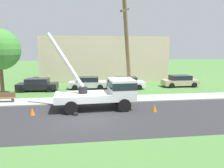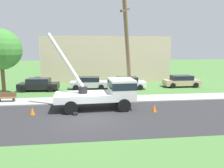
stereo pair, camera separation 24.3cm
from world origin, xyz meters
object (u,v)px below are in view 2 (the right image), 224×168
object	(u,v)px
utility_truck	(106,91)
parked_sedan_tan	(181,81)
parked_sedan_black	(39,84)
park_bench	(7,97)
traffic_cone_ahead	(154,108)
parked_sedan_white	(127,83)
roadside_tree_near	(1,49)
traffic_cone_curbside	(121,100)
parked_sedan_silver	(89,83)
leaning_utility_pole	(128,51)
traffic_cone_behind	(32,111)

from	to	relation	value
utility_truck	parked_sedan_tan	bearing A→B (deg)	39.85
parked_sedan_black	park_bench	xyz separation A→B (m)	(-1.70, -5.22, -0.25)
traffic_cone_ahead	parked_sedan_white	xyz separation A→B (m)	(-0.33, 9.48, 0.43)
traffic_cone_ahead	roadside_tree_near	world-z (taller)	roadside_tree_near
traffic_cone_ahead	parked_sedan_black	distance (m)	14.13
parked_sedan_tan	roadside_tree_near	xyz separation A→B (m)	(-20.02, -2.98, 3.94)
park_bench	traffic_cone_curbside	bearing A→B (deg)	-8.56
traffic_cone_curbside	park_bench	world-z (taller)	park_bench
parked_sedan_black	parked_sedan_silver	xyz separation A→B (m)	(5.65, 0.54, 0.00)
parked_sedan_silver	traffic_cone_ahead	bearing A→B (deg)	-64.59
leaning_utility_pole	traffic_cone_ahead	bearing A→B (deg)	-56.68
utility_truck	traffic_cone_curbside	xyz separation A→B (m)	(1.50, 1.38, -1.13)
roadside_tree_near	traffic_cone_curbside	bearing A→B (deg)	-20.69
traffic_cone_curbside	utility_truck	bearing A→B (deg)	-137.47
parked_sedan_silver	parked_sedan_white	world-z (taller)	same
parked_sedan_black	park_bench	bearing A→B (deg)	-108.07
parked_sedan_white	traffic_cone_behind	bearing A→B (deg)	-133.59
parked_sedan_white	roadside_tree_near	size ratio (longest dim) A/B	0.67
utility_truck	parked_sedan_black	world-z (taller)	utility_truck
utility_truck	traffic_cone_behind	bearing A→B (deg)	-168.96
leaning_utility_pole	traffic_cone_curbside	size ratio (longest dim) A/B	15.77
traffic_cone_ahead	traffic_cone_behind	world-z (taller)	same
parked_sedan_black	parked_sedan_tan	distance (m)	17.16
traffic_cone_ahead	parked_sedan_tan	xyz separation A→B (m)	(6.72, 10.02, 0.43)
traffic_cone_behind	parked_sedan_black	distance (m)	9.29
parked_sedan_black	parked_sedan_silver	distance (m)	5.67
traffic_cone_ahead	parked_sedan_black	bearing A→B (deg)	137.58
leaning_utility_pole	parked_sedan_tan	distance (m)	11.88
leaning_utility_pole	roadside_tree_near	world-z (taller)	leaning_utility_pole
leaning_utility_pole	park_bench	world-z (taller)	leaning_utility_pole
parked_sedan_white	parked_sedan_black	bearing A→B (deg)	179.73
leaning_utility_pole	traffic_cone_curbside	world-z (taller)	leaning_utility_pole
utility_truck	traffic_cone_behind	size ratio (longest dim) A/B	12.27
park_bench	parked_sedan_silver	bearing A→B (deg)	38.07
park_bench	traffic_cone_behind	bearing A→B (deg)	-51.86
leaning_utility_pole	parked_sedan_black	world-z (taller)	leaning_utility_pole
traffic_cone_curbside	parked_sedan_tan	size ratio (longest dim) A/B	0.13
utility_truck	roadside_tree_near	world-z (taller)	roadside_tree_near
traffic_cone_ahead	park_bench	distance (m)	12.88
leaning_utility_pole	traffic_cone_behind	bearing A→B (deg)	-164.03
parked_sedan_black	leaning_utility_pole	bearing A→B (deg)	-38.72
utility_truck	parked_sedan_silver	xyz separation A→B (m)	(-1.20, 8.65, -0.70)
traffic_cone_ahead	parked_sedan_white	bearing A→B (deg)	92.01
leaning_utility_pole	parked_sedan_black	bearing A→B (deg)	141.28
traffic_cone_behind	parked_sedan_silver	bearing A→B (deg)	66.41
utility_truck	parked_sedan_tan	size ratio (longest dim) A/B	1.56
traffic_cone_ahead	park_bench	xyz separation A→B (m)	(-12.13, 4.31, 0.18)
traffic_cone_behind	parked_sedan_white	bearing A→B (deg)	46.41
leaning_utility_pole	roadside_tree_near	size ratio (longest dim) A/B	1.33
parked_sedan_tan	park_bench	xyz separation A→B (m)	(-18.86, -5.70, -0.25)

